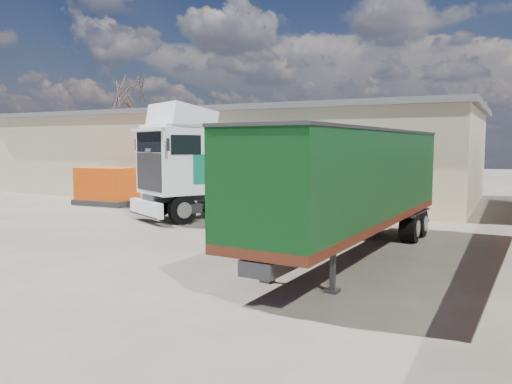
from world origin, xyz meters
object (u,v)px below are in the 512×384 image
at_px(bare_tree, 128,88).
at_px(tractor_unit, 197,171).
at_px(box_trailer, 354,180).
at_px(orange_skip, 107,189).
at_px(panel_van, 211,192).

distance_m(bare_tree, tractor_unit, 22.11).
relative_size(bare_tree, box_trailer, 0.85).
distance_m(bare_tree, orange_skip, 16.70).
xyz_separation_m(box_trailer, orange_skip, (-15.48, 6.12, -1.38)).
relative_size(tractor_unit, box_trailer, 0.69).
xyz_separation_m(tractor_unit, panel_van, (-1.29, 3.12, -1.26)).
height_order(tractor_unit, orange_skip, tractor_unit).
relative_size(tractor_unit, panel_van, 1.86).
bearing_deg(tractor_unit, panel_van, 140.00).
xyz_separation_m(tractor_unit, orange_skip, (-7.10, 1.78, -1.23)).
bearing_deg(panel_van, bare_tree, 151.26).
bearing_deg(orange_skip, box_trailer, -23.85).
bearing_deg(panel_van, box_trailer, -30.57).
relative_size(tractor_unit, orange_skip, 2.35).
height_order(tractor_unit, box_trailer, tractor_unit).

